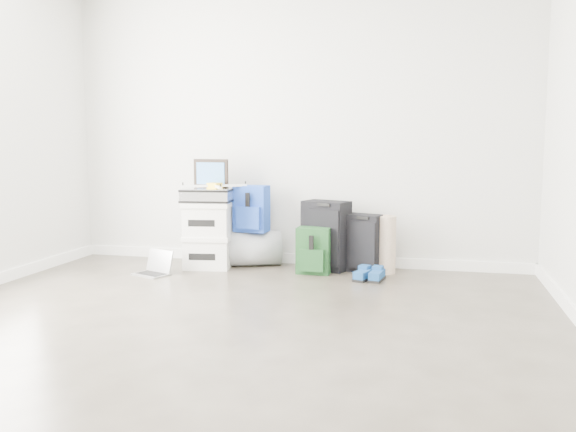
% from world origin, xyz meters
% --- Properties ---
extents(ground, '(5.00, 5.00, 0.00)m').
position_xyz_m(ground, '(0.00, 0.00, 0.00)').
color(ground, '#332E25').
rests_on(ground, ground).
extents(room_envelope, '(4.52, 5.02, 2.71)m').
position_xyz_m(room_envelope, '(0.00, 0.02, 1.72)').
color(room_envelope, silver).
rests_on(room_envelope, ground).
extents(boxes_stack, '(0.49, 0.41, 0.63)m').
position_xyz_m(boxes_stack, '(-0.76, 2.10, 0.32)').
color(boxes_stack, silver).
rests_on(boxes_stack, ground).
extents(briefcase, '(0.49, 0.38, 0.13)m').
position_xyz_m(briefcase, '(-0.76, 2.10, 0.69)').
color(briefcase, '#B2B2B7').
rests_on(briefcase, boxes_stack).
extents(painting, '(0.36, 0.08, 0.27)m').
position_xyz_m(painting, '(-0.76, 2.19, 0.90)').
color(painting, black).
rests_on(painting, briefcase).
extents(drone, '(0.54, 0.54, 0.05)m').
position_xyz_m(drone, '(-0.68, 2.08, 0.79)').
color(drone, yellow).
rests_on(drone, briefcase).
extents(duffel_bag, '(0.63, 0.52, 0.34)m').
position_xyz_m(duffel_bag, '(-0.39, 2.30, 0.17)').
color(duffel_bag, gray).
rests_on(duffel_bag, ground).
extents(blue_backpack, '(0.33, 0.26, 0.44)m').
position_xyz_m(blue_backpack, '(-0.39, 2.27, 0.55)').
color(blue_backpack, '#1B31B1').
rests_on(blue_backpack, duffel_bag).
extents(large_suitcase, '(0.48, 0.39, 0.65)m').
position_xyz_m(large_suitcase, '(0.34, 2.27, 0.32)').
color(large_suitcase, black).
rests_on(large_suitcase, ground).
extents(green_backpack, '(0.30, 0.23, 0.42)m').
position_xyz_m(green_backpack, '(0.26, 2.07, 0.20)').
color(green_backpack, black).
rests_on(green_backpack, ground).
extents(carry_on, '(0.39, 0.32, 0.53)m').
position_xyz_m(carry_on, '(0.69, 2.26, 0.27)').
color(carry_on, black).
rests_on(carry_on, ground).
extents(shoes, '(0.27, 0.28, 0.09)m').
position_xyz_m(shoes, '(0.79, 1.91, 0.04)').
color(shoes, black).
rests_on(shoes, ground).
extents(rolled_rug, '(0.17, 0.17, 0.53)m').
position_xyz_m(rolled_rug, '(0.90, 2.25, 0.26)').
color(rolled_rug, gray).
rests_on(rolled_rug, ground).
extents(laptop, '(0.37, 0.32, 0.22)m').
position_xyz_m(laptop, '(-1.13, 1.71, 0.05)').
color(laptop, silver).
rests_on(laptop, ground).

